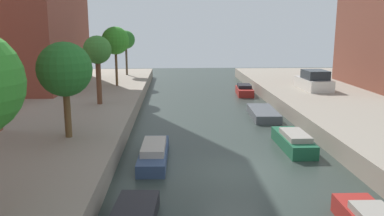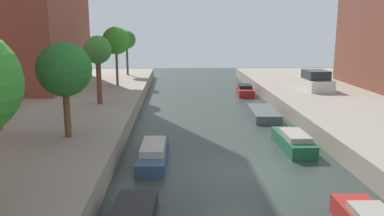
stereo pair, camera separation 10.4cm
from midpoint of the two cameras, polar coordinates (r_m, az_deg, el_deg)
The scene contains 10 objects.
ground_plane at distance 16.93m, azimuth 5.81°, elevation -9.32°, with size 84.00×84.00×0.00m, color #2D3833.
street_tree_2 at distance 18.77m, azimuth -18.05°, elevation 5.25°, with size 2.47×2.47×4.40m.
street_tree_3 at distance 26.45m, azimuth -13.61°, elevation 7.94°, with size 1.82×1.82×4.47m.
street_tree_4 at distance 34.52m, azimuth -11.08°, elevation 9.48°, with size 2.35×2.35×5.01m.
street_tree_5 at distance 41.98m, azimuth -9.59°, elevation 9.63°, with size 1.87×1.87×4.59m.
parked_car at distance 33.51m, azimuth 17.08°, elevation 3.70°, with size 2.03×4.07×1.59m.
moored_boat_left_3 at distance 18.30m, azimuth -5.67°, elevation -6.47°, with size 1.31×4.61×0.86m.
moored_boat_right_3 at distance 20.54m, azimuth 14.28°, elevation -4.65°, with size 1.27×3.93×0.91m.
moored_boat_right_4 at distance 27.14m, azimuth 10.12°, elevation -0.76°, with size 1.81×4.37×0.54m.
moored_boat_right_5 at distance 35.62m, azimuth 7.48°, elevation 2.53°, with size 1.53×3.37×0.93m.
Camera 1 is at (-2.48, -15.61, 6.09)m, focal length 36.97 mm.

